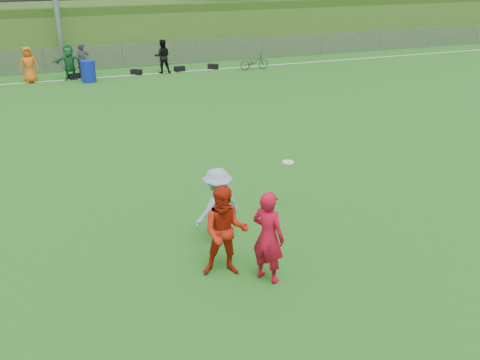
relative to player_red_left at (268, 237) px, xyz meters
name	(u,v)px	position (x,y,z in m)	size (l,w,h in m)	color
ground	(268,242)	(0.55, 1.28, -0.91)	(120.00, 120.00, 0.00)	#14621C
sideline_far	(129,75)	(0.55, 19.28, -0.91)	(60.00, 0.10, 0.01)	white
fence	(122,56)	(0.55, 21.28, -0.27)	(58.00, 0.06, 1.30)	gray
berm	(97,17)	(0.55, 32.28, 0.59)	(120.00, 18.00, 3.00)	#2C4F16
spectator_row	(71,62)	(-2.18, 19.28, -0.07)	(9.27, 0.78, 1.69)	#B10C2C
gear_bags	(152,71)	(1.75, 19.38, -0.78)	(7.73, 0.57, 0.26)	black
player_red_left	(268,237)	(0.00, 0.00, 0.00)	(0.67, 0.44, 1.83)	#B70C28
player_red_center	(225,232)	(-0.68, 0.46, 0.00)	(0.89, 0.69, 1.82)	#B21E0C
player_blue	(218,207)	(-0.45, 1.62, -0.06)	(1.11, 0.64, 1.71)	#8EA4C4
frisbee	(288,162)	(1.52, 2.43, 0.39)	(0.27, 0.27, 0.02)	silver
recycling_bin	(88,71)	(-1.50, 18.48, -0.40)	(0.68, 0.68, 1.03)	#0F22A7
bicycle	(254,62)	(7.02, 18.48, -0.51)	(0.54, 1.54, 0.81)	#333335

